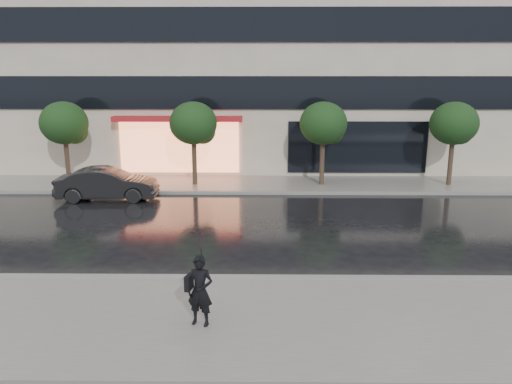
{
  "coord_description": "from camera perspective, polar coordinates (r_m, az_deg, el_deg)",
  "views": [
    {
      "loc": [
        0.15,
        -13.07,
        5.32
      ],
      "look_at": [
        -0.03,
        3.11,
        1.4
      ],
      "focal_mm": 35.0,
      "sensor_mm": 36.0,
      "label": 1
    }
  ],
  "objects": [
    {
      "name": "pedestrian_with_umbrella",
      "position": [
        10.37,
        -6.34,
        -7.97
      ],
      "size": [
        1.04,
        1.05,
        2.15
      ],
      "rotation": [
        0.0,
        0.0,
        -0.26
      ],
      "color": "black",
      "rests_on": "sidewalk_near"
    },
    {
      "name": "tree_mid_east",
      "position": [
        23.41,
        7.83,
        7.61
      ],
      "size": [
        2.2,
        2.2,
        3.99
      ],
      "color": "#33261C",
      "rests_on": "ground"
    },
    {
      "name": "curb_far",
      "position": [
        22.2,
        0.22,
        -0.06
      ],
      "size": [
        60.0,
        0.25,
        0.14
      ],
      "primitive_type": "cube",
      "color": "gray",
      "rests_on": "ground"
    },
    {
      "name": "ground",
      "position": [
        14.11,
        -0.04,
        -8.53
      ],
      "size": [
        120.0,
        120.0,
        0.0
      ],
      "primitive_type": "plane",
      "color": "black",
      "rests_on": "ground"
    },
    {
      "name": "office_building",
      "position": [
        31.26,
        0.37,
        20.38
      ],
      "size": [
        30.0,
        12.76,
        18.0
      ],
      "color": "beige",
      "rests_on": "ground"
    },
    {
      "name": "parked_car",
      "position": [
        21.99,
        -16.62,
        0.88
      ],
      "size": [
        4.25,
        1.66,
        1.38
      ],
      "primitive_type": "imported",
      "rotation": [
        0.0,
        0.0,
        1.62
      ],
      "color": "black",
      "rests_on": "ground"
    },
    {
      "name": "sidewalk_near",
      "position": [
        11.14,
        -0.23,
        -14.56
      ],
      "size": [
        60.0,
        4.5,
        0.12
      ],
      "primitive_type": "cube",
      "color": "slate",
      "rests_on": "ground"
    },
    {
      "name": "curb_near",
      "position": [
        13.17,
        -0.09,
        -9.89
      ],
      "size": [
        60.0,
        0.25,
        0.14
      ],
      "primitive_type": "cube",
      "color": "gray",
      "rests_on": "ground"
    },
    {
      "name": "tree_far_west",
      "position": [
        24.94,
        -20.93,
        7.21
      ],
      "size": [
        2.2,
        2.2,
        3.99
      ],
      "color": "#33261C",
      "rests_on": "ground"
    },
    {
      "name": "tree_mid_west",
      "position": [
        23.43,
        -7.02,
        7.64
      ],
      "size": [
        2.2,
        2.2,
        3.99
      ],
      "color": "#33261C",
      "rests_on": "ground"
    },
    {
      "name": "tree_far_east",
      "position": [
        24.88,
        21.79,
        7.12
      ],
      "size": [
        2.2,
        2.2,
        3.99
      ],
      "color": "#33261C",
      "rests_on": "ground"
    },
    {
      "name": "sidewalk_far",
      "position": [
        23.91,
        0.25,
        0.91
      ],
      "size": [
        60.0,
        3.5,
        0.12
      ],
      "primitive_type": "cube",
      "color": "slate",
      "rests_on": "ground"
    }
  ]
}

